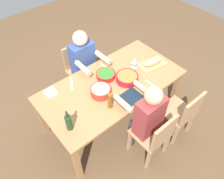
% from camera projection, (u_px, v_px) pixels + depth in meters
% --- Properties ---
extents(ground_plane, '(8.00, 8.00, 0.00)m').
position_uv_depth(ground_plane, '(112.00, 117.00, 3.42)').
color(ground_plane, brown).
extents(dining_table, '(1.91, 0.98, 0.74)m').
position_uv_depth(dining_table, '(112.00, 88.00, 2.93)').
color(dining_table, '#9E7044').
rests_on(dining_table, ground_plane).
extents(chair_far_left, '(0.40, 0.40, 0.85)m').
position_uv_depth(chair_far_left, '(182.00, 113.00, 2.88)').
color(chair_far_left, '#A87F56').
rests_on(chair_far_left, ground_plane).
extents(chair_far_center, '(0.40, 0.40, 0.85)m').
position_uv_depth(chair_far_center, '(155.00, 135.00, 2.65)').
color(chair_far_center, '#A87F56').
rests_on(chair_far_center, ground_plane).
extents(diner_far_center, '(0.41, 0.53, 1.20)m').
position_uv_depth(diner_far_center, '(146.00, 115.00, 2.58)').
color(diner_far_center, '#2D2D38').
rests_on(diner_far_center, ground_plane).
extents(chair_near_center, '(0.40, 0.40, 0.85)m').
position_uv_depth(chair_near_center, '(79.00, 67.00, 3.48)').
color(chair_near_center, '#A87F56').
rests_on(chair_near_center, ground_plane).
extents(diner_near_center, '(0.41, 0.53, 1.20)m').
position_uv_depth(diner_near_center, '(85.00, 62.00, 3.23)').
color(diner_near_center, '#2D2D38').
rests_on(diner_near_center, ground_plane).
extents(serving_bowl_pasta, '(0.25, 0.25, 0.10)m').
position_uv_depth(serving_bowl_pasta, '(101.00, 91.00, 2.71)').
color(serving_bowl_pasta, red).
rests_on(serving_bowl_pasta, dining_table).
extents(serving_bowl_greens, '(0.25, 0.25, 0.07)m').
position_uv_depth(serving_bowl_greens, '(106.00, 75.00, 2.93)').
color(serving_bowl_greens, red).
rests_on(serving_bowl_greens, dining_table).
extents(serving_bowl_fruit, '(0.29, 0.29, 0.09)m').
position_uv_depth(serving_bowl_fruit, '(127.00, 78.00, 2.88)').
color(serving_bowl_fruit, '#B21923').
rests_on(serving_bowl_fruit, dining_table).
extents(cutting_board, '(0.43, 0.28, 0.02)m').
position_uv_depth(cutting_board, '(152.00, 64.00, 3.12)').
color(cutting_board, tan).
rests_on(cutting_board, dining_table).
extents(bread_loaf, '(0.33, 0.16, 0.09)m').
position_uv_depth(bread_loaf, '(153.00, 62.00, 3.08)').
color(bread_loaf, tan).
rests_on(bread_loaf, cutting_board).
extents(wine_bottle, '(0.08, 0.08, 0.29)m').
position_uv_depth(wine_bottle, '(69.00, 122.00, 2.34)').
color(wine_bottle, '#193819').
rests_on(wine_bottle, dining_table).
extents(beer_bottle, '(0.06, 0.06, 0.22)m').
position_uv_depth(beer_bottle, '(110.00, 101.00, 2.54)').
color(beer_bottle, brown).
rests_on(beer_bottle, dining_table).
extents(wine_glass, '(0.08, 0.08, 0.17)m').
position_uv_depth(wine_glass, '(134.00, 61.00, 3.01)').
color(wine_glass, silver).
rests_on(wine_glass, dining_table).
extents(fork_far_left, '(0.02, 0.17, 0.01)m').
position_uv_depth(fork_far_left, '(151.00, 84.00, 2.87)').
color(fork_far_left, silver).
rests_on(fork_far_left, dining_table).
extents(placemat_far_center, '(0.32, 0.23, 0.01)m').
position_uv_depth(placemat_far_center, '(129.00, 98.00, 2.70)').
color(placemat_far_center, '#142333').
rests_on(placemat_far_center, dining_table).
extents(fork_near_center, '(0.03, 0.17, 0.01)m').
position_uv_depth(fork_near_center, '(105.00, 66.00, 3.10)').
color(fork_near_center, silver).
rests_on(fork_near_center, dining_table).
extents(carving_knife, '(0.13, 0.21, 0.01)m').
position_uv_depth(carving_knife, '(72.00, 83.00, 2.87)').
color(carving_knife, silver).
rests_on(carving_knife, dining_table).
extents(napkin_stack, '(0.15, 0.15, 0.02)m').
position_uv_depth(napkin_stack, '(51.00, 92.00, 2.76)').
color(napkin_stack, white).
rests_on(napkin_stack, dining_table).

